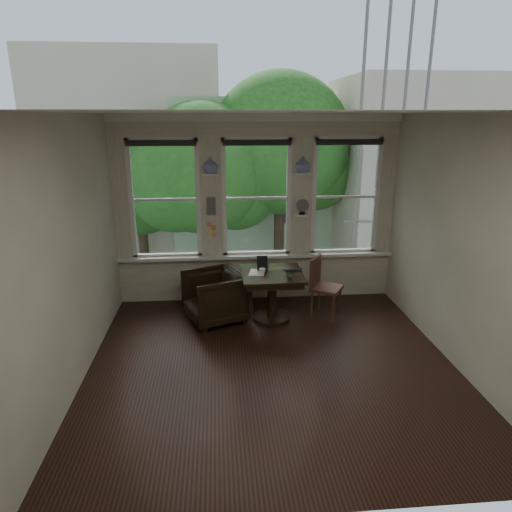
{
  "coord_description": "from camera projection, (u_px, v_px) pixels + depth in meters",
  "views": [
    {
      "loc": [
        -0.63,
        -4.99,
        2.97
      ],
      "look_at": [
        -0.12,
        0.9,
        1.14
      ],
      "focal_mm": 32.0,
      "sensor_mm": 36.0,
      "label": 1
    }
  ],
  "objects": [
    {
      "name": "ceiling",
      "position": [
        275.0,
        112.0,
        4.79
      ],
      "size": [
        4.5,
        4.5,
        0.0
      ],
      "primitive_type": "plane",
      "rotation": [
        3.14,
        0.0,
        0.0
      ],
      "color": "silver",
      "rests_on": "ground"
    },
    {
      "name": "drinking_glass",
      "position": [
        290.0,
        276.0,
        6.44
      ],
      "size": [
        0.13,
        0.13,
        0.09
      ],
      "primitive_type": "imported",
      "rotation": [
        0.0,
        0.0,
        -0.24
      ],
      "color": "white",
      "rests_on": "table"
    },
    {
      "name": "window_left",
      "position": [
        165.0,
        199.0,
        7.2
      ],
      "size": [
        1.1,
        0.12,
        1.9
      ],
      "primitive_type": null,
      "color": "white",
      "rests_on": "ground"
    },
    {
      "name": "wall_left",
      "position": [
        72.0,
        254.0,
        5.05
      ],
      "size": [
        0.0,
        4.5,
        4.5
      ],
      "primitive_type": "plane",
      "rotation": [
        1.57,
        0.0,
        1.57
      ],
      "color": "beige",
      "rests_on": "ground"
    },
    {
      "name": "tablet",
      "position": [
        262.0,
        263.0,
        6.8
      ],
      "size": [
        0.16,
        0.08,
        0.22
      ],
      "primitive_type": "cube",
      "rotation": [
        -0.26,
        0.0,
        0.06
      ],
      "color": "black",
      "rests_on": "table"
    },
    {
      "name": "side_chair_right",
      "position": [
        327.0,
        288.0,
        6.93
      ],
      "size": [
        0.58,
        0.58,
        0.92
      ],
      "primitive_type": null,
      "rotation": [
        0.0,
        0.0,
        1.02
      ],
      "color": "#462719",
      "rests_on": "ground"
    },
    {
      "name": "window_right",
      "position": [
        345.0,
        197.0,
        7.43
      ],
      "size": [
        1.1,
        0.12,
        1.9
      ],
      "primitive_type": null,
      "color": "white",
      "rests_on": "ground"
    },
    {
      "name": "vase_left",
      "position": [
        210.0,
        165.0,
        7.0
      ],
      "size": [
        0.24,
        0.24,
        0.25
      ],
      "primitive_type": "imported",
      "color": "silver",
      "rests_on": "shelf_left"
    },
    {
      "name": "shelf_left",
      "position": [
        210.0,
        174.0,
        7.04
      ],
      "size": [
        0.26,
        0.16,
        0.03
      ],
      "primitive_type": "cube",
      "color": "white",
      "rests_on": "ground"
    },
    {
      "name": "mug",
      "position": [
        262.0,
        272.0,
        6.63
      ],
      "size": [
        0.11,
        0.11,
        0.09
      ],
      "primitive_type": "imported",
      "rotation": [
        0.0,
        0.0,
        0.15
      ],
      "color": "white",
      "rests_on": "table"
    },
    {
      "name": "table",
      "position": [
        272.0,
        297.0,
        6.82
      ],
      "size": [
        0.9,
        0.9,
        0.75
      ],
      "primitive_type": null,
      "color": "black",
      "rests_on": "ground"
    },
    {
      "name": "shelf_right",
      "position": [
        303.0,
        173.0,
        7.16
      ],
      "size": [
        0.26,
        0.16,
        0.03
      ],
      "primitive_type": "cube",
      "color": "white",
      "rests_on": "ground"
    },
    {
      "name": "papers",
      "position": [
        257.0,
        272.0,
        6.73
      ],
      "size": [
        0.27,
        0.34,
        0.0
      ],
      "primitive_type": "cube",
      "rotation": [
        0.0,
        0.0,
        -0.18
      ],
      "color": "silver",
      "rests_on": "table"
    },
    {
      "name": "sticky_notes",
      "position": [
        212.0,
        227.0,
        7.33
      ],
      "size": [
        0.16,
        0.01,
        0.24
      ],
      "primitive_type": null,
      "color": "pink",
      "rests_on": "ground"
    },
    {
      "name": "wall_front",
      "position": [
        314.0,
        342.0,
        3.09
      ],
      "size": [
        4.5,
        0.0,
        4.5
      ],
      "primitive_type": "plane",
      "rotation": [
        -1.57,
        0.0,
        0.0
      ],
      "color": "beige",
      "rests_on": "ground"
    },
    {
      "name": "intercom",
      "position": [
        211.0,
        206.0,
        7.22
      ],
      "size": [
        0.14,
        0.06,
        0.28
      ],
      "primitive_type": "cube",
      "color": "#59544F",
      "rests_on": "ground"
    },
    {
      "name": "cushion_red",
      "position": [
        215.0,
        292.0,
        6.78
      ],
      "size": [
        0.45,
        0.45,
        0.06
      ],
      "primitive_type": "cube",
      "color": "maroon",
      "rests_on": "armchair_left"
    },
    {
      "name": "armchair_left",
      "position": [
        215.0,
        297.0,
        6.8
      ],
      "size": [
        1.08,
        1.06,
        0.76
      ],
      "primitive_type": "imported",
      "rotation": [
        0.0,
        0.0,
        -1.2
      ],
      "color": "black",
      "rests_on": "ground"
    },
    {
      "name": "wall_right",
      "position": [
        461.0,
        245.0,
        5.42
      ],
      "size": [
        0.0,
        4.5,
        4.5
      ],
      "primitive_type": "plane",
      "rotation": [
        1.57,
        0.0,
        -1.57
      ],
      "color": "beige",
      "rests_on": "ground"
    },
    {
      "name": "laptop",
      "position": [
        292.0,
        270.0,
        6.79
      ],
      "size": [
        0.32,
        0.24,
        0.02
      ],
      "primitive_type": "imported",
      "rotation": [
        0.0,
        0.0,
        -0.18
      ],
      "color": "black",
      "rests_on": "table"
    },
    {
      "name": "window_center",
      "position": [
        256.0,
        198.0,
        7.32
      ],
      "size": [
        1.1,
        0.12,
        1.9
      ],
      "primitive_type": null,
      "color": "white",
      "rests_on": "ground"
    },
    {
      "name": "wall_back",
      "position": [
        256.0,
        210.0,
        7.38
      ],
      "size": [
        4.5,
        0.0,
        4.5
      ],
      "primitive_type": "plane",
      "rotation": [
        1.57,
        0.0,
        0.0
      ],
      "color": "beige",
      "rests_on": "ground"
    },
    {
      "name": "vase_right",
      "position": [
        303.0,
        164.0,
        7.12
      ],
      "size": [
        0.24,
        0.24,
        0.25
      ],
      "primitive_type": "imported",
      "color": "silver",
      "rests_on": "shelf_right"
    },
    {
      "name": "ground",
      "position": [
        272.0,
        365.0,
        5.68
      ],
      "size": [
        4.5,
        4.5,
        0.0
      ],
      "primitive_type": "plane",
      "color": "black",
      "rests_on": "ground"
    },
    {
      "name": "desk_fan",
      "position": [
        302.0,
        209.0,
        7.31
      ],
      "size": [
        0.2,
        0.2,
        0.24
      ],
      "primitive_type": null,
      "color": "#59544F",
      "rests_on": "ground"
    }
  ]
}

